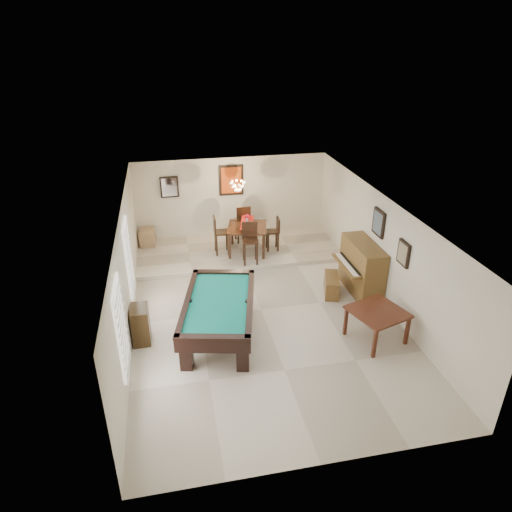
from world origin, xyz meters
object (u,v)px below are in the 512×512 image
object	(u,v)px
dining_chair_east	(272,234)
dining_chair_north	(242,223)
flower_vase	(247,218)
apothecary_chest	(141,325)
corner_bench	(147,237)
piano_bench	(331,285)
dining_table	(247,237)
square_table	(376,325)
pool_table	(219,319)
chandelier	(238,183)
dining_chair_west	(222,235)
dining_chair_south	(250,244)
upright_piano	(356,268)

from	to	relation	value
dining_chair_east	dining_chair_north	bearing A→B (deg)	-132.72
flower_vase	apothecary_chest	bearing A→B (deg)	-129.04
flower_vase	corner_bench	bearing A→B (deg)	159.81
apothecary_chest	dining_chair_north	distance (m)	5.41
piano_bench	dining_chair_east	size ratio (longest dim) A/B	0.86
dining_table	dining_chair_east	xyz separation A→B (m)	(0.76, -0.01, 0.04)
square_table	dining_chair_east	size ratio (longest dim) A/B	1.05
pool_table	chandelier	xyz separation A→B (m)	(1.11, 4.07, 1.75)
square_table	dining_chair_north	world-z (taller)	dining_chair_north
square_table	dining_chair_west	xyz separation A→B (m)	(-2.72, 4.69, 0.33)
square_table	piano_bench	size ratio (longest dim) A/B	1.22
dining_chair_east	corner_bench	xyz separation A→B (m)	(-3.68, 1.09, -0.25)
pool_table	dining_chair_south	world-z (taller)	dining_chair_south
dining_table	dining_chair_west	bearing A→B (deg)	176.60
pool_table	dining_table	bearing A→B (deg)	83.64
upright_piano	corner_bench	xyz separation A→B (m)	(-5.22, 3.72, -0.30)
dining_table	dining_chair_south	xyz separation A→B (m)	(-0.05, -0.74, 0.12)
upright_piano	dining_table	distance (m)	3.51
piano_bench	chandelier	size ratio (longest dim) A/B	1.43
piano_bench	dining_chair_north	world-z (taller)	dining_chair_north
square_table	flower_vase	xyz separation A→B (m)	(-1.96, 4.65, 0.81)
chandelier	piano_bench	bearing A→B (deg)	-55.66
square_table	dining_chair_north	distance (m)	5.80
square_table	dining_chair_east	xyz separation A→B (m)	(-1.20, 4.63, 0.26)
piano_bench	dining_chair_west	distance (m)	3.65
piano_bench	dining_chair_south	world-z (taller)	dining_chair_south
dining_chair_south	pool_table	bearing A→B (deg)	-106.35
square_table	dining_chair_west	size ratio (longest dim) A/B	0.92
dining_table	dining_chair_west	distance (m)	0.76
dining_chair_south	dining_chair_west	distance (m)	1.05
apothecary_chest	dining_chair_south	bearing A→B (deg)	45.12
pool_table	dining_chair_east	distance (m)	4.40
pool_table	upright_piano	world-z (taller)	upright_piano
piano_bench	pool_table	bearing A→B (deg)	-157.39
dining_table	dining_chair_north	bearing A→B (deg)	90.80
dining_chair_west	chandelier	bearing A→B (deg)	-73.39
piano_bench	dining_chair_south	size ratio (longest dim) A/B	0.73
piano_bench	chandelier	distance (m)	3.93
apothecary_chest	dining_chair_north	bearing A→B (deg)	56.37
dining_chair_south	flower_vase	bearing A→B (deg)	92.13
upright_piano	dining_chair_east	bearing A→B (deg)	120.44
corner_bench	chandelier	xyz separation A→B (m)	(2.69, -0.88, 1.83)
dining_chair_west	apothecary_chest	bearing A→B (deg)	149.88
flower_vase	dining_chair_south	size ratio (longest dim) A/B	0.22
apothecary_chest	dining_chair_south	distance (m)	4.20
dining_chair_north	corner_bench	distance (m)	2.94
square_table	piano_bench	bearing A→B (deg)	97.49
dining_table	dining_chair_north	size ratio (longest dim) A/B	0.94
square_table	upright_piano	size ratio (longest dim) A/B	0.66
upright_piano	apothecary_chest	world-z (taller)	upright_piano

